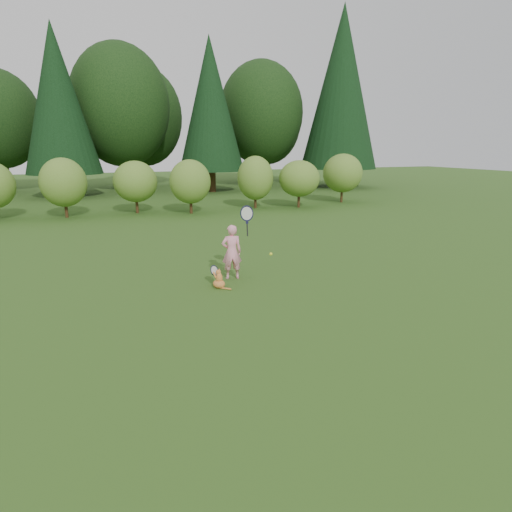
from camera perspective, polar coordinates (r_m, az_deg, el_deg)
name	(u,v)px	position (r m, az deg, el deg)	size (l,w,h in m)	color
ground	(260,296)	(9.46, 0.60, -5.35)	(100.00, 100.00, 0.00)	#1C4A14
shrub_row	(163,185)	(21.61, -12.27, 9.29)	(28.00, 3.00, 2.80)	olive
woodland_backdrop	(134,80)	(31.75, -15.92, 21.66)	(48.00, 10.00, 15.00)	black
child	(232,251)	(10.51, -3.19, 0.71)	(0.78, 0.47, 2.04)	pink
cat	(219,278)	(9.97, -5.00, -2.94)	(0.42, 0.68, 0.60)	#C95B26
tennis_ball	(271,254)	(9.35, 2.00, 0.27)	(0.07, 0.07, 0.07)	#C7DF1A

